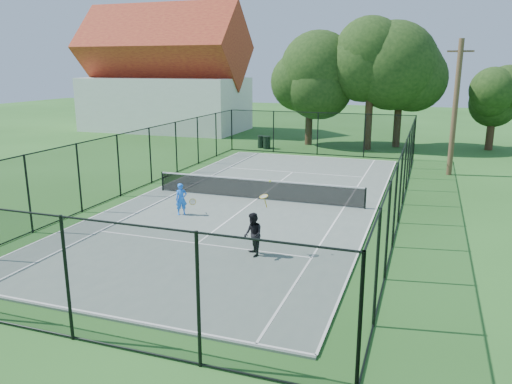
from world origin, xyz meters
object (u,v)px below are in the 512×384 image
(tennis_net, at_px, (257,188))
(player_black, at_px, (253,234))
(trash_bin_right, at_px, (267,142))
(trash_bin_left, at_px, (261,142))
(player_blue, at_px, (181,199))
(utility_pole, at_px, (455,108))

(tennis_net, xyz_separation_m, player_black, (2.23, -6.82, 0.21))
(trash_bin_right, distance_m, player_black, 22.11)
(tennis_net, height_order, trash_bin_right, tennis_net)
(trash_bin_left, bearing_deg, player_black, -72.01)
(trash_bin_left, relative_size, player_blue, 0.70)
(tennis_net, distance_m, trash_bin_left, 15.40)
(player_blue, height_order, player_black, player_black)
(trash_bin_left, height_order, utility_pole, utility_pole)
(trash_bin_right, relative_size, utility_pole, 0.13)
(trash_bin_left, relative_size, utility_pole, 0.12)
(utility_pole, relative_size, player_blue, 5.69)
(trash_bin_left, distance_m, player_blue, 18.25)
(trash_bin_right, bearing_deg, player_black, -73.13)
(player_blue, bearing_deg, utility_pole, 48.92)
(trash_bin_left, distance_m, utility_pole, 14.93)
(utility_pole, xyz_separation_m, player_blue, (-10.82, -12.41, -3.13))
(trash_bin_right, xyz_separation_m, utility_pole, (12.84, -5.34, 3.37))
(trash_bin_left, height_order, player_blue, player_blue)
(trash_bin_right, height_order, utility_pole, utility_pole)
(tennis_net, xyz_separation_m, player_blue, (-2.16, -3.41, 0.15))
(player_blue, bearing_deg, tennis_net, 57.64)
(utility_pole, bearing_deg, trash_bin_left, 157.11)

